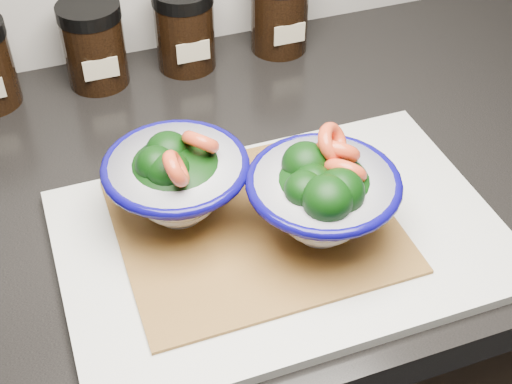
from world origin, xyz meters
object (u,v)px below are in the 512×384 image
object	(u,v)px
cutting_board	(282,238)
spice_jar_b	(94,45)
bowl_right	(323,195)
spice_jar_c	(185,29)
bowl_left	(176,179)
spice_jar_d	(279,12)

from	to	relation	value
cutting_board	spice_jar_b	xyz separation A→B (m)	(-0.12, 0.36, 0.05)
cutting_board	bowl_right	bearing A→B (deg)	-18.41
cutting_board	spice_jar_b	size ratio (longest dim) A/B	3.98
spice_jar_b	spice_jar_c	world-z (taller)	same
cutting_board	spice_jar_b	distance (m)	0.39
bowl_left	cutting_board	bearing A→B (deg)	-34.89
spice_jar_c	cutting_board	bearing A→B (deg)	-90.24
spice_jar_b	spice_jar_c	bearing A→B (deg)	0.00
spice_jar_d	spice_jar_c	bearing A→B (deg)	180.00
bowl_right	spice_jar_c	size ratio (longest dim) A/B	1.35
bowl_right	spice_jar_b	xyz separation A→B (m)	(-0.16, 0.38, -0.01)
bowl_right	spice_jar_d	world-z (taller)	bowl_right
spice_jar_c	spice_jar_d	bearing A→B (deg)	0.00
bowl_right	spice_jar_c	xyz separation A→B (m)	(-0.04, 0.38, -0.01)
bowl_left	spice_jar_d	size ratio (longest dim) A/B	1.33
cutting_board	bowl_right	xyz separation A→B (m)	(0.04, -0.01, 0.06)
cutting_board	bowl_left	size ratio (longest dim) A/B	3.00
spice_jar_c	spice_jar_d	world-z (taller)	same
bowl_right	spice_jar_b	size ratio (longest dim) A/B	1.35
bowl_right	spice_jar_c	world-z (taller)	bowl_right
cutting_board	spice_jar_c	world-z (taller)	spice_jar_c
cutting_board	spice_jar_d	xyz separation A→B (m)	(0.14, 0.36, 0.05)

